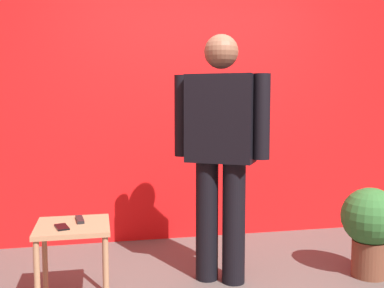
{
  "coord_description": "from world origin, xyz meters",
  "views": [
    {
      "loc": [
        -0.89,
        -2.64,
        1.33
      ],
      "look_at": [
        -0.22,
        0.55,
        1.03
      ],
      "focal_mm": 41.88,
      "sensor_mm": 36.0,
      "label": 1
    }
  ],
  "objects": [
    {
      "name": "potted_plant",
      "position": [
        1.12,
        0.34,
        0.41
      ],
      "size": [
        0.44,
        0.44,
        0.69
      ],
      "color": "brown",
      "rests_on": "ground_plane"
    },
    {
      "name": "back_wall_red",
      "position": [
        0.0,
        1.66,
        1.41
      ],
      "size": [
        4.4,
        0.12,
        2.82
      ],
      "primitive_type": "cube",
      "color": "red",
      "rests_on": "ground_plane"
    },
    {
      "name": "side_table",
      "position": [
        -1.06,
        0.25,
        0.46
      ],
      "size": [
        0.46,
        0.46,
        0.56
      ],
      "color": "tan",
      "rests_on": "ground_plane"
    },
    {
      "name": "cell_phone",
      "position": [
        -1.12,
        0.18,
        0.56
      ],
      "size": [
        0.11,
        0.16,
        0.01
      ],
      "primitive_type": "cube",
      "rotation": [
        0.0,
        0.0,
        0.27
      ],
      "color": "black",
      "rests_on": "side_table"
    },
    {
      "name": "tv_remote",
      "position": [
        -1.02,
        0.32,
        0.57
      ],
      "size": [
        0.07,
        0.17,
        0.02
      ],
      "primitive_type": "cube",
      "rotation": [
        0.0,
        0.0,
        0.13
      ],
      "color": "black",
      "rests_on": "side_table"
    },
    {
      "name": "standing_person",
      "position": [
        -0.02,
        0.5,
        1.02
      ],
      "size": [
        0.67,
        0.47,
        1.82
      ],
      "color": "black",
      "rests_on": "ground_plane"
    }
  ]
}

